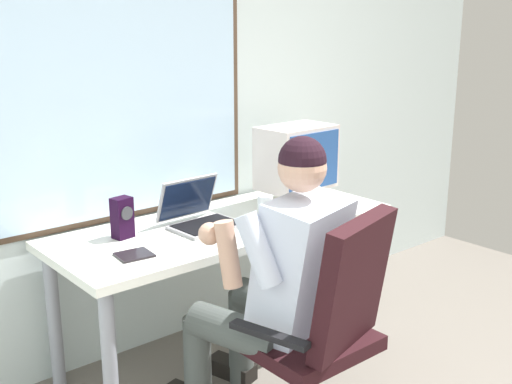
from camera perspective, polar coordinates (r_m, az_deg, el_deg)
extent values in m
cube|color=silver|center=(3.36, -6.33, 10.71)|extent=(4.89, 0.06, 2.86)
cube|color=#4C3828|center=(3.13, -12.14, 7.64)|extent=(1.43, 0.01, 1.13)
cube|color=silver|center=(3.13, -12.11, 7.64)|extent=(1.37, 0.02, 1.07)
cylinder|color=gray|center=(2.70, -12.91, -15.05)|extent=(0.06, 0.06, 0.68)
cylinder|color=gray|center=(3.60, 10.09, -6.96)|extent=(0.06, 0.06, 0.68)
cylinder|color=gray|center=(3.14, -17.58, -10.89)|extent=(0.06, 0.06, 0.68)
cylinder|color=gray|center=(3.94, 4.05, -4.79)|extent=(0.06, 0.06, 0.68)
cube|color=silver|center=(3.14, -2.78, -3.01)|extent=(1.72, 0.68, 0.04)
cube|color=black|center=(2.67, 4.31, -12.97)|extent=(0.48, 0.48, 0.06)
cube|color=black|center=(2.46, 8.65, -8.14)|extent=(0.47, 0.25, 0.53)
cube|color=black|center=(2.82, 7.09, -8.56)|extent=(0.13, 0.33, 0.02)
cube|color=black|center=(2.42, 1.16, -12.63)|extent=(0.13, 0.33, 0.02)
cylinder|color=#434A47|center=(2.89, 2.00, -9.94)|extent=(0.25, 0.44, 0.15)
cylinder|color=#434A47|center=(3.10, -1.32, -12.82)|extent=(0.12, 0.12, 0.45)
cube|color=black|center=(3.22, -2.19, -15.47)|extent=(0.16, 0.26, 0.08)
cylinder|color=#434A47|center=(2.66, -1.87, -12.32)|extent=(0.25, 0.44, 0.15)
cylinder|color=#434A47|center=(2.88, -5.23, -15.21)|extent=(0.12, 0.12, 0.45)
cube|color=silver|center=(2.56, 3.98, -6.65)|extent=(0.44, 0.39, 0.58)
sphere|color=tan|center=(2.44, 4.15, 2.16)|extent=(0.19, 0.19, 0.19)
sphere|color=black|center=(2.43, 4.16, 2.84)|extent=(0.19, 0.19, 0.19)
cylinder|color=silver|center=(2.72, 5.53, -2.56)|extent=(0.13, 0.19, 0.29)
cylinder|color=tan|center=(2.81, 3.88, -4.94)|extent=(0.11, 0.17, 0.27)
sphere|color=tan|center=(2.84, 3.19, -5.28)|extent=(0.09, 0.09, 0.09)
cylinder|color=silver|center=(2.37, 0.22, -5.21)|extent=(0.14, 0.22, 0.29)
cylinder|color=tan|center=(2.46, -2.49, -5.58)|extent=(0.10, 0.13, 0.27)
sphere|color=tan|center=(2.49, -4.17, -3.75)|extent=(0.09, 0.09, 0.09)
cube|color=beige|center=(3.45, 3.55, -0.85)|extent=(0.30, 0.24, 0.02)
cylinder|color=beige|center=(3.44, 3.56, -0.15)|extent=(0.04, 0.04, 0.07)
cube|color=beige|center=(3.40, 3.62, 3.13)|extent=(0.41, 0.27, 0.33)
cube|color=#264C8C|center=(3.31, 5.25, 2.78)|extent=(0.36, 0.02, 0.29)
cube|color=#98979B|center=(3.05, -4.42, -3.07)|extent=(0.33, 0.24, 0.02)
cube|color=black|center=(3.04, -4.43, -2.89)|extent=(0.30, 0.21, 0.00)
cube|color=#98979B|center=(3.13, -6.20, -0.49)|extent=(0.32, 0.10, 0.21)
cube|color=#0F1933|center=(3.13, -6.10, -0.58)|extent=(0.30, 0.09, 0.19)
cylinder|color=silver|center=(3.08, 0.82, -2.97)|extent=(0.06, 0.06, 0.00)
cylinder|color=silver|center=(3.07, 0.82, -2.39)|extent=(0.01, 0.01, 0.06)
cylinder|color=silver|center=(3.04, 0.83, -1.09)|extent=(0.07, 0.07, 0.08)
cylinder|color=maroon|center=(3.05, 0.82, -1.59)|extent=(0.07, 0.07, 0.03)
cube|color=black|center=(2.94, -11.86, -2.27)|extent=(0.10, 0.08, 0.19)
cylinder|color=#333338|center=(2.91, -11.45, -1.88)|extent=(0.06, 0.02, 0.06)
cube|color=black|center=(2.73, -10.82, -5.54)|extent=(0.15, 0.14, 0.01)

